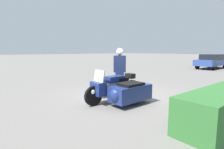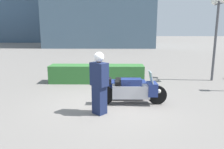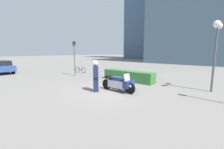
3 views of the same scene
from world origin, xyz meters
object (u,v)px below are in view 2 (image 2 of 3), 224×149
police_motorcycle (131,88)px  twin_lamp_post (218,13)px  officer_rider (99,82)px  hedge_bush_curbside (97,74)px

police_motorcycle → twin_lamp_post: size_ratio=0.60×
police_motorcycle → officer_rider: bearing=-130.4°
hedge_bush_curbside → twin_lamp_post: size_ratio=1.10×
police_motorcycle → officer_rider: 1.71m
twin_lamp_post → police_motorcycle: bearing=-142.9°
police_motorcycle → twin_lamp_post: 6.15m
officer_rider → twin_lamp_post: 7.41m
police_motorcycle → twin_lamp_post: bearing=36.4°
police_motorcycle → twin_lamp_post: (4.35, 3.29, 2.84)m
police_motorcycle → officer_rider: officer_rider is taller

